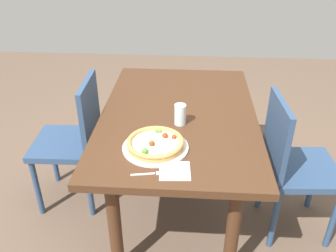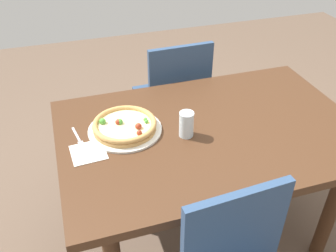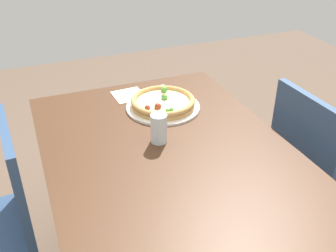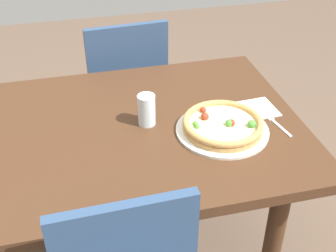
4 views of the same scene
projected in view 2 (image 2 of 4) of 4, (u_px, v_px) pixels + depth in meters
ground_plane at (202, 232)px, 2.10m from camera, size 6.00×6.00×0.00m
dining_table at (209, 145)px, 1.74m from camera, size 1.36×0.90×0.72m
chair_near at (173, 98)px, 2.35m from camera, size 0.41×0.41×0.89m
plate at (125, 130)px, 1.67m from camera, size 0.33×0.33×0.01m
pizza at (125, 125)px, 1.65m from camera, size 0.29×0.29×0.05m
fork at (79, 139)px, 1.62m from camera, size 0.04×0.17×0.00m
drinking_glass at (186, 124)px, 1.61m from camera, size 0.06×0.06×0.12m
napkin at (88, 152)px, 1.54m from camera, size 0.15×0.15×0.00m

